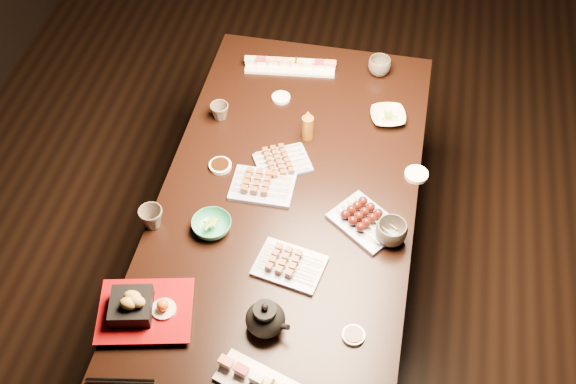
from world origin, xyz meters
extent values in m
plane|color=black|center=(0.00, 0.00, 0.00)|extent=(5.00, 5.00, 0.00)
cube|color=black|center=(-0.13, -0.17, 0.38)|extent=(1.19, 1.93, 0.75)
imported|color=#2D8C66|center=(-0.35, -0.32, 0.77)|extent=(0.15, 0.15, 0.04)
imported|color=beige|center=(0.17, 0.33, 0.77)|extent=(0.16, 0.16, 0.03)
imported|color=#4F473C|center=(-0.56, -0.34, 0.79)|extent=(0.08, 0.08, 0.08)
imported|color=#4F473C|center=(0.24, -0.25, 0.79)|extent=(0.11, 0.11, 0.08)
imported|color=#4F473C|center=(-0.47, 0.21, 0.78)|extent=(0.07, 0.07, 0.07)
imported|color=#4F473C|center=(0.11, 0.60, 0.79)|extent=(0.11, 0.11, 0.07)
cylinder|color=brown|center=(-0.11, 0.18, 0.82)|extent=(0.05, 0.05, 0.13)
cylinder|color=white|center=(-0.40, -0.04, 0.76)|extent=(0.11, 0.11, 0.01)
cylinder|color=white|center=(0.31, 0.06, 0.76)|extent=(0.09, 0.09, 0.02)
cylinder|color=white|center=(0.17, -0.63, 0.76)|extent=(0.08, 0.08, 0.01)
cylinder|color=white|center=(-0.26, 0.37, 0.76)|extent=(0.09, 0.09, 0.01)
camera|label=1|loc=(0.19, -1.73, 2.71)|focal=45.00mm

